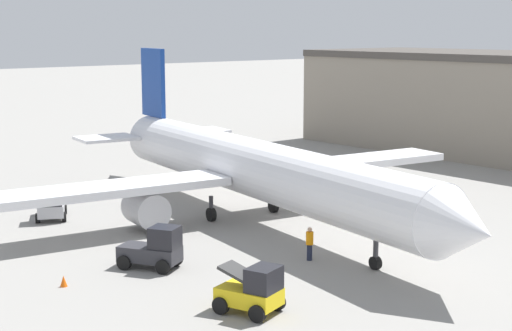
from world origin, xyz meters
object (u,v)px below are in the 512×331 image
at_px(airplane, 249,168).
at_px(belt_loader_truck, 253,290).
at_px(safety_cone_near, 64,281).
at_px(ground_crew_worker, 310,243).
at_px(pushback_tug, 155,249).
at_px(baggage_tug, 51,205).

xyz_separation_m(airplane, belt_loader_truck, (13.54, -10.92, -2.41)).
height_order(airplane, safety_cone_near, airplane).
distance_m(ground_crew_worker, pushback_tug, 8.34).
distance_m(ground_crew_worker, baggage_tug, 18.81).
height_order(belt_loader_truck, pushback_tug, pushback_tug).
bearing_deg(safety_cone_near, ground_crew_worker, 69.70).
bearing_deg(airplane, belt_loader_truck, -30.28).
xyz_separation_m(airplane, baggage_tug, (-8.26, -10.05, -2.44)).
xyz_separation_m(ground_crew_worker, safety_cone_near, (-4.53, -12.25, -0.71)).
relative_size(ground_crew_worker, pushback_tug, 0.53).
height_order(baggage_tug, pushback_tug, pushback_tug).
bearing_deg(safety_cone_near, pushback_tug, 85.54).
xyz_separation_m(baggage_tug, safety_cone_near, (13.07, -5.63, -0.73)).
distance_m(ground_crew_worker, safety_cone_near, 13.08).
xyz_separation_m(baggage_tug, pushback_tug, (13.46, -0.62, 0.04)).
relative_size(airplane, belt_loader_truck, 12.80).
height_order(belt_loader_truck, safety_cone_near, belt_loader_truck).
bearing_deg(ground_crew_worker, baggage_tug, 47.62).
bearing_deg(belt_loader_truck, ground_crew_worker, 100.82).
xyz_separation_m(ground_crew_worker, baggage_tug, (-17.60, -6.62, 0.02)).
height_order(airplane, baggage_tug, airplane).
height_order(baggage_tug, belt_loader_truck, baggage_tug).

